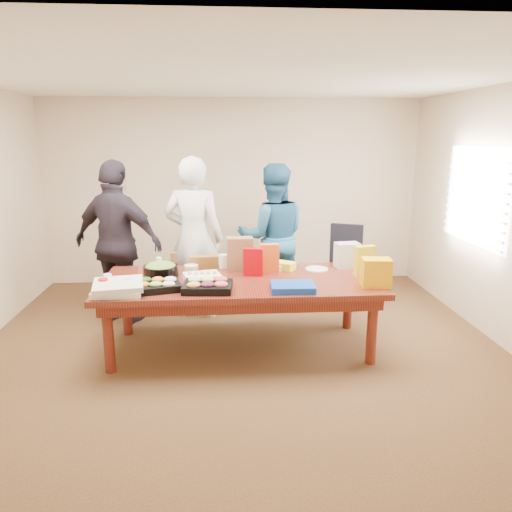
{
  "coord_description": "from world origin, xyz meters",
  "views": [
    {
      "loc": [
        -0.18,
        -4.74,
        2.18
      ],
      "look_at": [
        0.17,
        0.1,
        0.97
      ],
      "focal_mm": 34.1,
      "sensor_mm": 36.0,
      "label": 1
    }
  ],
  "objects": [
    {
      "name": "grocery_bag_white",
      "position": [
        1.2,
        0.39,
        0.89
      ],
      "size": [
        0.27,
        0.21,
        0.27
      ],
      "primitive_type": "cube",
      "rotation": [
        0.0,
        0.0,
        0.11
      ],
      "color": "silver",
      "rests_on": "conference_table"
    },
    {
      "name": "chip_bag_red",
      "position": [
        0.14,
        0.13,
        0.9
      ],
      "size": [
        0.21,
        0.11,
        0.29
      ],
      "primitive_type": "cube",
      "rotation": [
        0.0,
        0.0,
        -0.15
      ],
      "color": "#B50008",
      "rests_on": "conference_table"
    },
    {
      "name": "plate_b",
      "position": [
        0.45,
        0.52,
        0.76
      ],
      "size": [
        0.3,
        0.3,
        0.01
      ],
      "primitive_type": "cylinder",
      "rotation": [
        0.0,
        0.0,
        -0.34
      ],
      "color": "silver",
      "rests_on": "conference_table"
    },
    {
      "name": "veggie_tray",
      "position": [
        -0.8,
        -0.28,
        0.78
      ],
      "size": [
        0.5,
        0.43,
        0.07
      ],
      "primitive_type": "cube",
      "rotation": [
        0.0,
        0.0,
        0.26
      ],
      "color": "black",
      "rests_on": "conference_table"
    },
    {
      "name": "conference_table",
      "position": [
        0.0,
        0.0,
        0.38
      ],
      "size": [
        2.8,
        1.2,
        0.75
      ],
      "primitive_type": "cube",
      "color": "#4C1C0F",
      "rests_on": "floor"
    },
    {
      "name": "dressing_bottle",
      "position": [
        -0.69,
        0.28,
        0.86
      ],
      "size": [
        0.08,
        0.08,
        0.22
      ],
      "primitive_type": "cylinder",
      "rotation": [
        0.0,
        0.0,
        0.09
      ],
      "color": "brown",
      "rests_on": "conference_table"
    },
    {
      "name": "red_cup",
      "position": [
        -1.3,
        -0.28,
        0.81
      ],
      "size": [
        0.11,
        0.11,
        0.12
      ],
      "primitive_type": "cylinder",
      "rotation": [
        0.0,
        0.0,
        0.31
      ],
      "color": "red",
      "rests_on": "conference_table"
    },
    {
      "name": "ceiling",
      "position": [
        0.0,
        0.0,
        2.71
      ],
      "size": [
        5.5,
        5.0,
        0.02
      ],
      "primitive_type": "cube",
      "color": "white",
      "rests_on": "wall_back"
    },
    {
      "name": "mayo_jar",
      "position": [
        -0.17,
        0.47,
        0.82
      ],
      "size": [
        0.12,
        0.12,
        0.15
      ],
      "primitive_type": "cylinder",
      "rotation": [
        0.0,
        0.0,
        0.34
      ],
      "color": "white",
      "rests_on": "conference_table"
    },
    {
      "name": "banana_bunch",
      "position": [
        0.48,
        0.35,
        0.79
      ],
      "size": [
        0.29,
        0.26,
        0.08
      ],
      "primitive_type": "cube",
      "rotation": [
        0.0,
        0.0,
        -0.58
      ],
      "color": "#F9FF38",
      "rests_on": "conference_table"
    },
    {
      "name": "wall_right",
      "position": [
        2.75,
        0.0,
        1.35
      ],
      "size": [
        0.04,
        5.0,
        2.7
      ],
      "primitive_type": "cube",
      "color": "beige",
      "rests_on": "floor"
    },
    {
      "name": "dip_bowl_b",
      "position": [
        -0.52,
        0.37,
        0.78
      ],
      "size": [
        0.19,
        0.19,
        0.06
      ],
      "primitive_type": "cylinder",
      "rotation": [
        0.0,
        0.0,
        0.3
      ],
      "color": "beige",
      "rests_on": "conference_table"
    },
    {
      "name": "fruit_tray",
      "position": [
        -0.32,
        -0.33,
        0.78
      ],
      "size": [
        0.48,
        0.39,
        0.07
      ],
      "primitive_type": "cube",
      "rotation": [
        0.0,
        0.0,
        -0.08
      ],
      "color": "black",
      "rests_on": "conference_table"
    },
    {
      "name": "pizza_box_upper",
      "position": [
        -1.15,
        -0.35,
        0.83
      ],
      "size": [
        0.51,
        0.51,
        0.05
      ],
      "primitive_type": "cube",
      "rotation": [
        0.0,
        0.0,
        0.17
      ],
      "color": "beige",
      "rests_on": "pizza_box_lower"
    },
    {
      "name": "mustard_bottle",
      "position": [
        0.23,
        0.42,
        0.84
      ],
      "size": [
        0.07,
        0.07,
        0.18
      ],
      "primitive_type": "cylinder",
      "rotation": [
        0.0,
        0.0,
        0.13
      ],
      "color": "#E69D02",
      "rests_on": "conference_table"
    },
    {
      "name": "floor",
      "position": [
        0.0,
        0.0,
        -0.01
      ],
      "size": [
        5.5,
        5.0,
        0.02
      ],
      "primitive_type": "cube",
      "color": "#47301E",
      "rests_on": "ground"
    },
    {
      "name": "window_panel",
      "position": [
        2.72,
        0.6,
        1.5
      ],
      "size": [
        0.03,
        1.4,
        1.1
      ],
      "primitive_type": "cube",
      "color": "white",
      "rests_on": "wall_right"
    },
    {
      "name": "clear_cup_b",
      "position": [
        -1.3,
        -0.1,
        0.81
      ],
      "size": [
        0.1,
        0.1,
        0.11
      ],
      "primitive_type": "cylinder",
      "rotation": [
        0.0,
        0.0,
        0.22
      ],
      "color": "white",
      "rests_on": "conference_table"
    },
    {
      "name": "wall_front",
      "position": [
        0.0,
        -2.5,
        1.35
      ],
      "size": [
        5.5,
        0.04,
        2.7
      ],
      "primitive_type": "cube",
      "color": "beige",
      "rests_on": "floor"
    },
    {
      "name": "chip_bag_orange",
      "position": [
        0.32,
        0.25,
        0.9
      ],
      "size": [
        0.2,
        0.09,
        0.31
      ],
      "primitive_type": "cube",
      "rotation": [
        0.0,
        0.0,
        0.03
      ],
      "color": "#E15C17",
      "rests_on": "conference_table"
    },
    {
      "name": "chip_bag_yellow",
      "position": [
        1.29,
        0.05,
        0.91
      ],
      "size": [
        0.22,
        0.13,
        0.32
      ],
      "primitive_type": "cube",
      "rotation": [
        0.0,
        0.0,
        0.22
      ],
      "color": "yellow",
      "rests_on": "conference_table"
    },
    {
      "name": "sheet_cake",
      "position": [
        -0.39,
        0.01,
        0.78
      ],
      "size": [
        0.41,
        0.34,
        0.06
      ],
      "primitive_type": "cube",
      "rotation": [
        0.0,
        0.0,
        0.24
      ],
      "color": "white",
      "rests_on": "conference_table"
    },
    {
      "name": "kraft_bag",
      "position": [
        0.01,
        0.34,
        0.93
      ],
      "size": [
        0.28,
        0.17,
        0.36
      ],
      "primitive_type": "cube",
      "rotation": [
        0.0,
        0.0,
        0.03
      ],
      "color": "brown",
      "rests_on": "conference_table"
    },
    {
      "name": "bread_loaf",
      "position": [
        -0.39,
        0.52,
        0.81
      ],
      "size": [
        0.32,
        0.16,
        0.13
      ],
      "primitive_type": "cube",
      "rotation": [
        0.0,
        0.0,
        0.08
      ],
      "color": "brown",
      "rests_on": "conference_table"
    },
    {
      "name": "chip_bag_blue",
      "position": [
        0.48,
        -0.39,
        0.78
      ],
      "size": [
        0.42,
        0.32,
        0.06
      ],
      "primitive_type": "cube",
      "rotation": [
        0.0,
        0.0,
        -0.04
      ],
      "color": "#113BA9",
      "rests_on": "conference_table"
    },
    {
      "name": "clear_cup_a",
      "position": [
        -1.08,
        -0.26,
        0.8
      ],
      "size": [
        0.09,
        0.09,
        0.11
      ],
      "primitive_type": "cylinder",
      "rotation": [
        0.0,
        0.0,
        -0.21
      ],
      "color": "white",
      "rests_on": "conference_table"
    },
    {
      "name": "dip_bowl_a",
      "position": [
        0.38,
        0.28,
        0.78
      ],
      "size": [
        0.18,
        0.18,
        0.06
      ],
      "primitive_type": "cylinder",
      "rotation": [
        0.0,
        0.0,
        0.29
      ],
      "color": "beige",
      "rests_on": "conference_table"
    },
    {
      "name": "person_right",
      "position": [
        0.46,
        1.25,
        0.92
      ],
      "size": [
        0.9,
        0.7,
        1.84
      ],
      "primitive_type": "imported",
      "rotation": [
        0.0,
        0.0,
        3.15
      ],
      "color": "#225882",
      "rests_on": "floor"
    },
    {
      "name": "window_blinds",
      "position": [
        2.68,
        0.6,
        1.5
      ],
      "size": [
        0.04,
        1.36,
        1.0
      ],
      "primitive_type": "cube",
      "color": "beige",
      "rests_on": "wall_right"
    },
    {
      "name": "wall_back",
      "position": [
        0.0,
        2.5,
        1.35
      ],
      "size": [
        5.5,
        0.04,
        2.7
      ],
      "primitive_type": "cube",
      "color": "beige",
      "rests_on": "floor"
    },
    {
      "name": "person_left",
      "position": [
        -1.38,
        0.85,
        0.96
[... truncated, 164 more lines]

